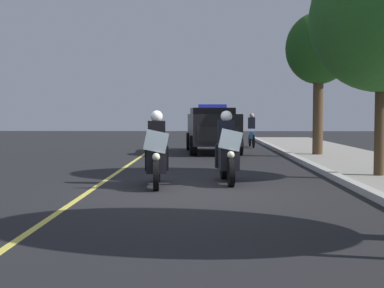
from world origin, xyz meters
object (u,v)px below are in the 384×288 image
Objects in this scene: tree_mid_block at (382,19)px; tree_far_back at (319,50)px; police_motorcycle_lead_right at (227,153)px; police_motorcycle_lead_left at (157,155)px; police_suv at (212,128)px; cyclist_background at (252,130)px.

tree_mid_block reaches higher than tree_far_back.
police_motorcycle_lead_left is at bearing -68.69° from police_motorcycle_lead_right.
police_suv is at bearing 172.13° from police_motorcycle_lead_left.
police_suv is 4.22m from cyclist_background.
police_motorcycle_lead_right is at bearing 111.31° from police_motorcycle_lead_left.
tree_mid_block is (12.81, 2.03, 3.14)m from cyclist_background.
police_motorcycle_lead_right is 9.28m from tree_far_back.
police_suv is 5.42m from tree_far_back.
tree_mid_block reaches higher than police_suv.
police_motorcycle_lead_left is 14.61m from cyclist_background.
tree_mid_block reaches higher than police_motorcycle_lead_left.
police_motorcycle_lead_right is at bearing -7.64° from cyclist_background.
cyclist_background is at bearing 172.36° from police_motorcycle_lead_right.
police_motorcycle_lead_right is (-0.64, 1.63, 0.00)m from police_motorcycle_lead_left.
police_motorcycle_lead_right reaches higher than cyclist_background.
tree_mid_block is (-1.38, 5.48, 3.28)m from police_motorcycle_lead_left.
police_motorcycle_lead_left is 0.38× the size of tree_mid_block.
tree_far_back is (5.80, 2.00, 3.23)m from cyclist_background.
tree_mid_block is at bearing 9.01° from cyclist_background.
police_motorcycle_lead_right is at bearing -79.01° from tree_mid_block.
tree_far_back is at bearing 62.29° from police_suv.
tree_far_back is at bearing 18.99° from cyclist_background.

